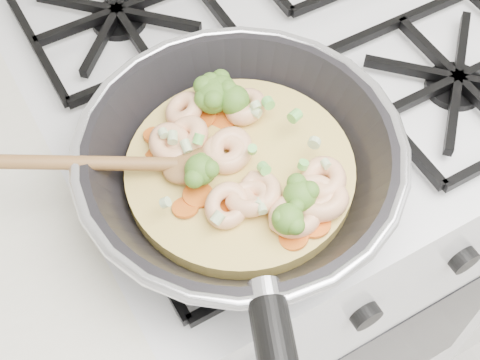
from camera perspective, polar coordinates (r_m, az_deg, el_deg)
stove at (r=1.20m, az=2.40°, el=-4.12°), size 0.60×0.60×0.92m
skillet at (r=0.66m, az=-0.02°, el=1.17°), size 0.47×0.47×0.10m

